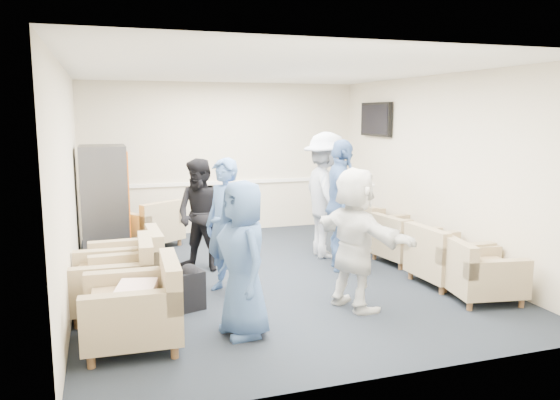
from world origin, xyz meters
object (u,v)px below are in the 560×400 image
object	(u,v)px
armchair_left_mid	(118,282)
armchair_right_near	(478,275)
armchair_left_far	(131,268)
armchair_corner	(152,227)
armchair_left_near	(139,310)
armchair_right_midfar	(402,242)
person_front_right	(355,239)
person_back_left	(202,215)
person_front_left	(243,259)
person_back_right	(326,195)
armchair_right_midnear	(444,259)
vending_machine	(105,201)
person_mid_left	(225,226)
person_mid_right	(341,206)
armchair_right_far	(374,228)

from	to	relation	value
armchair_left_mid	armchair_right_near	xyz separation A→B (m)	(3.99, -0.89, -0.04)
armchair_left_far	armchair_corner	bearing A→B (deg)	167.70
armchair_left_near	armchair_right_midfar	world-z (taller)	armchair_left_near
armchair_left_far	person_front_right	distance (m)	2.68
armchair_corner	person_back_left	bearing A→B (deg)	75.40
armchair_corner	person_front_left	world-z (taller)	person_front_left
armchair_left_near	person_back_left	world-z (taller)	person_back_left
armchair_right_midfar	person_front_right	bearing A→B (deg)	127.01
person_back_right	person_front_right	size ratio (longest dim) A/B	1.19
armchair_right_midfar	person_front_left	xyz separation A→B (m)	(-2.84, -1.82, 0.47)
armchair_right_midnear	person_front_right	size ratio (longest dim) A/B	0.53
armchair_corner	person_front_right	size ratio (longest dim) A/B	0.71
armchair_left_far	person_front_right	bearing A→B (deg)	61.34
armchair_right_near	armchair_corner	size ratio (longest dim) A/B	0.78
armchair_right_midfar	armchair_corner	bearing A→B (deg)	49.94
vending_machine	person_front_right	size ratio (longest dim) A/B	1.06
armchair_right_near	person_front_left	xyz separation A→B (m)	(-2.84, -0.11, 0.46)
person_front_left	person_front_right	world-z (taller)	person_front_right
person_back_left	person_mid_left	bearing A→B (deg)	-43.48
armchair_left_near	person_mid_right	distance (m)	3.37
armchair_left_mid	armchair_left_far	distance (m)	0.57
armchair_right_far	person_front_left	distance (m)	4.03
armchair_left_mid	vending_machine	size ratio (longest dim) A/B	0.53
armchair_right_midfar	person_back_right	xyz separation A→B (m)	(-0.92, 0.65, 0.64)
person_mid_right	person_back_left	bearing A→B (deg)	89.23
person_mid_left	person_front_right	distance (m)	1.59
armchair_left_far	person_mid_right	world-z (taller)	person_mid_right
armchair_left_mid	armchair_corner	xyz separation A→B (m)	(0.63, 2.92, -0.02)
armchair_left_far	armchair_right_midfar	xyz separation A→B (m)	(3.83, 0.27, -0.03)
armchair_left_near	armchair_right_far	size ratio (longest dim) A/B	1.04
armchair_left_far	vending_machine	bearing A→B (deg)	-174.50
armchair_left_far	vending_machine	world-z (taller)	vending_machine
armchair_left_mid	person_front_left	bearing A→B (deg)	51.30
armchair_right_near	person_mid_right	xyz separation A→B (m)	(-1.00, 1.65, 0.60)
armchair_left_far	person_back_left	distance (m)	1.36
armchair_right_near	vending_machine	xyz separation A→B (m)	(-4.07, 3.50, 0.54)
person_back_left	person_back_right	size ratio (longest dim) A/B	0.82
armchair_left_near	person_back_right	xyz separation A→B (m)	(2.92, 2.43, 0.59)
armchair_right_near	armchair_right_far	distance (m)	2.66
armchair_right_midnear	person_front_left	xyz separation A→B (m)	(-2.82, -0.75, 0.44)
armchair_left_mid	person_front_left	xyz separation A→B (m)	(1.15, -1.01, 0.42)
vending_machine	person_front_left	size ratio (longest dim) A/B	1.10
armchair_left_far	person_front_right	xyz separation A→B (m)	(2.34, -1.22, 0.46)
armchair_left_mid	person_back_left	xyz separation A→B (m)	(1.16, 1.34, 0.43)
armchair_right_midnear	armchair_right_midfar	size ratio (longest dim) A/B	0.99
person_mid_left	person_mid_right	xyz separation A→B (m)	(1.73, 0.44, 0.09)
armchair_left_mid	person_mid_left	size ratio (longest dim) A/B	0.55
person_front_left	person_back_left	bearing A→B (deg)	169.90
person_front_right	armchair_right_midnear	bearing A→B (deg)	-90.80
armchair_left_far	person_back_left	size ratio (longest dim) A/B	0.55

